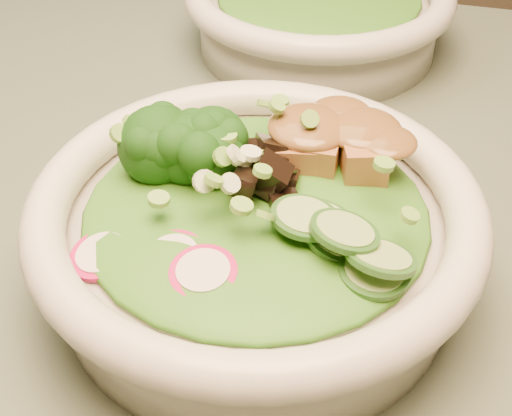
# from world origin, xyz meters

# --- Properties ---
(salad_bowl) EXTENTS (0.27, 0.27, 0.07)m
(salad_bowl) POSITION_xyz_m (-0.22, -0.06, 0.79)
(salad_bowl) COLOR beige
(salad_bowl) RESTS_ON dining_table
(side_bowl) EXTENTS (0.25, 0.25, 0.07)m
(side_bowl) POSITION_xyz_m (-0.24, 0.26, 0.79)
(side_bowl) COLOR beige
(side_bowl) RESTS_ON dining_table
(lettuce_bed) EXTENTS (0.20, 0.20, 0.02)m
(lettuce_bed) POSITION_xyz_m (-0.22, -0.06, 0.81)
(lettuce_bed) COLOR #2E6B16
(lettuce_bed) RESTS_ON salad_bowl
(broccoli_florets) EXTENTS (0.09, 0.09, 0.04)m
(broccoli_florets) POSITION_xyz_m (-0.27, -0.03, 0.83)
(broccoli_florets) COLOR black
(broccoli_florets) RESTS_ON salad_bowl
(radish_slices) EXTENTS (0.12, 0.06, 0.02)m
(radish_slices) POSITION_xyz_m (-0.25, -0.12, 0.81)
(radish_slices) COLOR #B00D4C
(radish_slices) RESTS_ON salad_bowl
(cucumber_slices) EXTENTS (0.08, 0.08, 0.04)m
(cucumber_slices) POSITION_xyz_m (-0.16, -0.10, 0.82)
(cucumber_slices) COLOR #A6CB70
(cucumber_slices) RESTS_ON salad_bowl
(mushroom_heap) EXTENTS (0.08, 0.08, 0.04)m
(mushroom_heap) POSITION_xyz_m (-0.21, -0.05, 0.82)
(mushroom_heap) COLOR black
(mushroom_heap) RESTS_ON salad_bowl
(tofu_cubes) EXTENTS (0.10, 0.08, 0.04)m
(tofu_cubes) POSITION_xyz_m (-0.18, -0.01, 0.82)
(tofu_cubes) COLOR #A76A37
(tofu_cubes) RESTS_ON salad_bowl
(peanut_sauce) EXTENTS (0.07, 0.06, 0.02)m
(peanut_sauce) POSITION_xyz_m (-0.18, -0.01, 0.83)
(peanut_sauce) COLOR brown
(peanut_sauce) RESTS_ON tofu_cubes
(scallion_garnish) EXTENTS (0.19, 0.19, 0.02)m
(scallion_garnish) POSITION_xyz_m (-0.22, -0.06, 0.83)
(scallion_garnish) COLOR #6EA93B
(scallion_garnish) RESTS_ON salad_bowl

